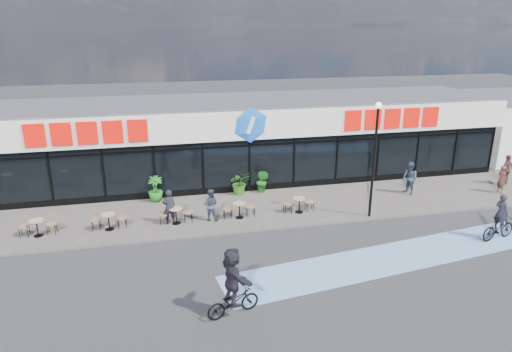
# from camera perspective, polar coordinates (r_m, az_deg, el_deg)

# --- Properties ---
(ground) EXTENTS (120.00, 120.00, 0.00)m
(ground) POSITION_cam_1_polar(r_m,az_deg,el_deg) (18.75, 3.74, -9.30)
(ground) COLOR #28282B
(ground) RESTS_ON ground
(sidewalk) EXTENTS (44.00, 5.00, 0.10)m
(sidewalk) POSITION_cam_1_polar(r_m,az_deg,el_deg) (22.68, 0.52, -4.06)
(sidewalk) COLOR #615B56
(sidewalk) RESTS_ON ground
(bike_lane) EXTENTS (14.17, 4.13, 0.01)m
(bike_lane) POSITION_cam_1_polar(r_m,az_deg,el_deg) (19.00, 16.88, -9.71)
(bike_lane) COLOR #658FBF
(bike_lane) RESTS_ON ground
(building) EXTENTS (30.60, 6.57, 4.75)m
(building) POSITION_cam_1_polar(r_m,az_deg,el_deg) (27.04, -2.13, 4.73)
(building) COLOR black
(building) RESTS_ON ground
(lamp_post) EXTENTS (0.28, 0.28, 5.40)m
(lamp_post) POSITION_cam_1_polar(r_m,az_deg,el_deg) (21.29, 14.62, 3.05)
(lamp_post) COLOR black
(lamp_post) RESTS_ON sidewalk
(bistro_set_1) EXTENTS (1.54, 0.62, 0.90)m
(bistro_set_1) POSITION_cam_1_polar(r_m,az_deg,el_deg) (21.72, -25.65, -5.57)
(bistro_set_1) COLOR tan
(bistro_set_1) RESTS_ON sidewalk
(bistro_set_2) EXTENTS (1.54, 0.62, 0.90)m
(bistro_set_2) POSITION_cam_1_polar(r_m,az_deg,el_deg) (21.21, -17.92, -5.15)
(bistro_set_2) COLOR tan
(bistro_set_2) RESTS_ON sidewalk
(bistro_set_3) EXTENTS (1.54, 0.62, 0.90)m
(bistro_set_3) POSITION_cam_1_polar(r_m,az_deg,el_deg) (21.11, -9.99, -4.62)
(bistro_set_3) COLOR tan
(bistro_set_3) RESTS_ON sidewalk
(bistro_set_4) EXTENTS (1.54, 0.62, 0.90)m
(bistro_set_4) POSITION_cam_1_polar(r_m,az_deg,el_deg) (21.40, -2.13, -4.01)
(bistro_set_4) COLOR tan
(bistro_set_4) RESTS_ON sidewalk
(bistro_set_5) EXTENTS (1.54, 0.62, 0.90)m
(bistro_set_5) POSITION_cam_1_polar(r_m,az_deg,el_deg) (22.09, 5.36, -3.35)
(bistro_set_5) COLOR tan
(bistro_set_5) RESTS_ON sidewalk
(potted_plant_left) EXTENTS (0.75, 0.75, 1.31)m
(potted_plant_left) POSITION_cam_1_polar(r_m,az_deg,el_deg) (23.79, -12.48, -1.59)
(potted_plant_left) COLOR #1D651D
(potted_plant_left) RESTS_ON sidewalk
(potted_plant_mid) EXTENTS (1.25, 1.12, 1.23)m
(potted_plant_mid) POSITION_cam_1_polar(r_m,az_deg,el_deg) (24.30, -2.06, -0.83)
(potted_plant_mid) COLOR #2E681D
(potted_plant_mid) RESTS_ON sidewalk
(potted_plant_right) EXTENTS (0.88, 0.90, 1.27)m
(potted_plant_right) POSITION_cam_1_polar(r_m,az_deg,el_deg) (24.46, 0.81, -0.64)
(potted_plant_right) COLOR #1C601B
(potted_plant_right) RESTS_ON sidewalk
(patron_left) EXTENTS (0.66, 0.52, 1.61)m
(patron_left) POSITION_cam_1_polar(r_m,az_deg,el_deg) (20.97, -10.81, -3.79)
(patron_left) COLOR black
(patron_left) RESTS_ON sidewalk
(patron_right) EXTENTS (0.89, 0.80, 1.51)m
(patron_right) POSITION_cam_1_polar(r_m,az_deg,el_deg) (21.05, -5.71, -3.60)
(patron_right) COLOR #313A4D
(patron_right) RESTS_ON sidewalk
(pedestrian_a) EXTENTS (0.83, 0.98, 1.76)m
(pedestrian_a) POSITION_cam_1_polar(r_m,az_deg,el_deg) (25.46, 18.67, -0.29)
(pedestrian_a) COLOR #303F4B
(pedestrian_a) RESTS_ON sidewalk
(pedestrian_b) EXTENTS (0.39, 0.57, 1.53)m
(pedestrian_b) POSITION_cam_1_polar(r_m,az_deg,el_deg) (27.67, 28.37, -0.36)
(pedestrian_b) COLOR #52342A
(pedestrian_b) RESTS_ON sidewalk
(pedestrian_c) EXTENTS (1.10, 0.75, 1.74)m
(pedestrian_c) POSITION_cam_1_polar(r_m,az_deg,el_deg) (29.23, 28.85, 0.69)
(pedestrian_c) COLOR brown
(pedestrian_c) RESTS_ON sidewalk
(cyclist_a) EXTENTS (1.86, 0.86, 2.06)m
(cyclist_a) POSITION_cam_1_polar(r_m,az_deg,el_deg) (21.87, 28.13, -5.28)
(cyclist_a) COLOR black
(cyclist_a) RESTS_ON ground
(cyclist_c) EXTENTS (1.86, 1.81, 2.31)m
(cyclist_c) POSITION_cam_1_polar(r_m,az_deg,el_deg) (14.49, -2.92, -13.49)
(cyclist_c) COLOR black
(cyclist_c) RESTS_ON ground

